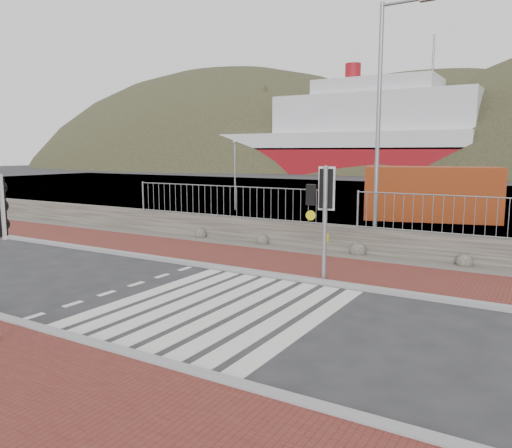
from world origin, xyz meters
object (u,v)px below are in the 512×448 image
Objects in this scene: traffic_signal_far at (324,198)px; streetlight at (383,115)px; ferry at (335,140)px; shipping_container at (431,193)px.

streetlight is at bearing -101.56° from traffic_signal_far.
ferry reaches higher than traffic_signal_far.
streetlight reaches higher than traffic_signal_far.
streetlight reaches higher than shipping_container.
streetlight is (0.03, 4.78, 2.41)m from traffic_signal_far.
traffic_signal_far is 0.48× the size of shipping_container.
streetlight is (25.69, -59.81, -0.72)m from ferry.
streetlight is at bearing -103.48° from shipping_container.
streetlight is 9.82m from shipping_container.
ferry is 69.57m from traffic_signal_far.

